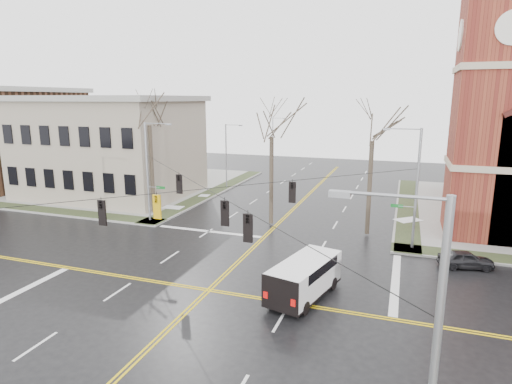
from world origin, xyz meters
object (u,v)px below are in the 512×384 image
(signal_pole_nw, at_px, (149,169))
(streetlight_north_a, at_px, (227,153))
(signal_pole_se, at_px, (426,366))
(tree_nw_far, at_px, (149,119))
(signal_pole_ne, at_px, (414,185))
(tree_nw_near, at_px, (272,131))
(tree_ne, at_px, (373,135))
(cargo_van, at_px, (306,275))
(parked_car_a, at_px, (466,259))
(streetlight_north_b, at_px, (274,139))

(signal_pole_nw, distance_m, streetlight_north_a, 16.52)
(signal_pole_se, distance_m, tree_nw_far, 35.34)
(signal_pole_ne, bearing_deg, tree_nw_near, 167.26)
(signal_pole_se, bearing_deg, tree_ne, 97.54)
(signal_pole_nw, height_order, streetlight_north_a, signal_pole_nw)
(tree_nw_far, relative_size, tree_nw_near, 1.10)
(cargo_van, relative_size, parked_car_a, 1.71)
(streetlight_north_a, xyz_separation_m, parked_car_a, (25.53, -19.15, -3.87))
(signal_pole_ne, relative_size, tree_nw_far, 0.70)
(streetlight_north_b, distance_m, parked_car_a, 46.90)
(streetlight_north_b, distance_m, cargo_van, 49.61)
(signal_pole_nw, distance_m, tree_nw_near, 11.66)
(cargo_van, height_order, tree_nw_near, tree_nw_near)
(signal_pole_nw, distance_m, parked_car_a, 26.69)
(signal_pole_nw, height_order, streetlight_north_b, signal_pole_nw)
(streetlight_north_a, relative_size, tree_ne, 0.69)
(streetlight_north_b, bearing_deg, parked_car_a, -56.89)
(signal_pole_nw, bearing_deg, cargo_van, -31.18)
(tree_nw_near, bearing_deg, parked_car_a, -19.07)
(streetlight_north_a, xyz_separation_m, cargo_van, (16.27, -26.75, -3.19))
(signal_pole_ne, xyz_separation_m, tree_nw_far, (-24.01, 2.57, 4.31))
(signal_pole_se, xyz_separation_m, tree_ne, (-3.36, 25.39, 3.44))
(signal_pole_nw, relative_size, tree_nw_far, 0.70)
(signal_pole_nw, xyz_separation_m, signal_pole_se, (22.64, -23.00, 0.00))
(tree_nw_far, height_order, tree_nw_near, tree_nw_far)
(signal_pole_nw, relative_size, parked_car_a, 2.55)
(streetlight_north_a, xyz_separation_m, streetlight_north_b, (0.00, 20.00, 0.00))
(signal_pole_nw, distance_m, streetlight_north_b, 36.51)
(signal_pole_se, xyz_separation_m, parked_car_a, (3.55, 20.35, -4.35))
(streetlight_north_b, relative_size, parked_car_a, 2.26)
(cargo_van, xyz_separation_m, tree_nw_far, (-18.31, 12.82, 7.97))
(tree_nw_near, bearing_deg, cargo_van, -64.57)
(tree_nw_near, bearing_deg, streetlight_north_b, 106.66)
(tree_nw_far, bearing_deg, streetlight_north_a, 81.68)
(streetlight_north_b, relative_size, tree_ne, 0.69)
(signal_pole_ne, height_order, tree_nw_near, tree_nw_near)
(signal_pole_se, xyz_separation_m, streetlight_north_b, (-21.97, 59.50, -0.48))
(cargo_van, distance_m, tree_nw_near, 16.02)
(cargo_van, bearing_deg, tree_ne, 93.47)
(signal_pole_nw, relative_size, streetlight_north_a, 1.12)
(tree_nw_near, relative_size, tree_ne, 1.01)
(parked_car_a, distance_m, tree_ne, 11.57)
(streetlight_north_b, bearing_deg, tree_nw_far, -93.44)
(signal_pole_ne, height_order, tree_nw_far, tree_nw_far)
(signal_pole_ne, bearing_deg, signal_pole_se, -90.00)
(signal_pole_ne, bearing_deg, parked_car_a, -36.68)
(parked_car_a, bearing_deg, cargo_van, 117.05)
(signal_pole_nw, distance_m, tree_nw_far, 5.20)
(streetlight_north_b, bearing_deg, tree_ne, -61.38)
(signal_pole_nw, xyz_separation_m, streetlight_north_b, (0.67, 36.50, -0.48))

